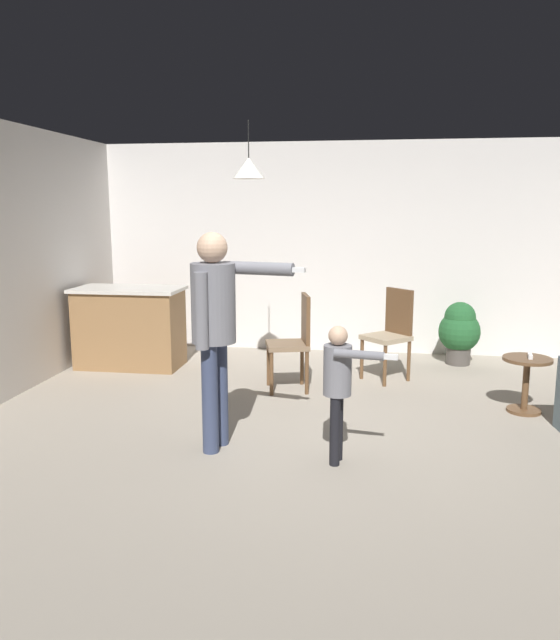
# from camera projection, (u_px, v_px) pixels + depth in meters

# --- Properties ---
(ground) EXTENTS (7.68, 7.68, 0.00)m
(ground) POSITION_uv_depth(u_px,v_px,m) (323.00, 437.00, 5.09)
(ground) COLOR #9E9384
(wall_back) EXTENTS (6.40, 0.10, 2.70)m
(wall_back) POSITION_uv_depth(u_px,v_px,m) (343.00, 249.00, 7.96)
(wall_back) COLOR silver
(wall_back) RESTS_ON ground
(kitchen_counter) EXTENTS (1.26, 0.66, 0.95)m
(kitchen_counter) POSITION_uv_depth(u_px,v_px,m) (130.00, 327.00, 7.27)
(kitchen_counter) COLOR olive
(kitchen_counter) RESTS_ON ground
(side_table_by_couch) EXTENTS (0.44, 0.44, 0.52)m
(side_table_by_couch) POSITION_uv_depth(u_px,v_px,m) (526.00, 378.00, 5.66)
(side_table_by_couch) COLOR brown
(side_table_by_couch) RESTS_ON ground
(person_adult) EXTENTS (0.87, 0.48, 1.69)m
(person_adult) POSITION_uv_depth(u_px,v_px,m) (215.00, 317.00, 4.67)
(person_adult) COLOR #384260
(person_adult) RESTS_ON ground
(person_child) EXTENTS (0.53, 0.35, 1.04)m
(person_child) POSITION_uv_depth(u_px,v_px,m) (339.00, 379.00, 4.47)
(person_child) COLOR black
(person_child) RESTS_ON ground
(dining_chair_by_counter) EXTENTS (0.51, 0.51, 1.00)m
(dining_chair_by_counter) POSITION_uv_depth(u_px,v_px,m) (294.00, 338.00, 6.33)
(dining_chair_by_counter) COLOR brown
(dining_chair_by_counter) RESTS_ON ground
(dining_chair_near_wall) EXTENTS (0.59, 0.59, 1.00)m
(dining_chair_near_wall) POSITION_uv_depth(u_px,v_px,m) (391.00, 331.00, 6.73)
(dining_chair_near_wall) COLOR brown
(dining_chair_near_wall) RESTS_ON ground
(potted_plant_corner) EXTENTS (0.50, 0.50, 0.76)m
(potted_plant_corner) POSITION_uv_depth(u_px,v_px,m) (459.00, 330.00, 7.40)
(potted_plant_corner) COLOR #4C4742
(potted_plant_corner) RESTS_ON ground
(spare_remote_on_table) EXTENTS (0.06, 0.13, 0.04)m
(spare_remote_on_table) POSITION_uv_depth(u_px,v_px,m) (530.00, 356.00, 5.60)
(spare_remote_on_table) COLOR white
(spare_remote_on_table) RESTS_ON side_table_by_couch
(ceiling_light_pendant) EXTENTS (0.32, 0.32, 0.55)m
(ceiling_light_pendant) POSITION_uv_depth(u_px,v_px,m) (249.00, 168.00, 5.95)
(ceiling_light_pendant) COLOR silver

